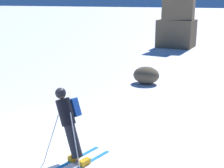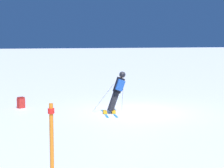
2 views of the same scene
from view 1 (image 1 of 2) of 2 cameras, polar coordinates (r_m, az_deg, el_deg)
name	(u,v)px [view 1 (image 1 of 2)]	position (r m, az deg, el deg)	size (l,w,h in m)	color
ground_plane	(40,152)	(8.27, -13.05, -12.03)	(300.00, 300.00, 0.00)	white
skier	(69,120)	(7.47, -7.89, -6.58)	(1.26, 1.76, 1.78)	#1E7AC6
rock_pillar	(178,14)	(25.90, 11.90, 12.38)	(2.79, 2.45, 6.25)	brown
exposed_boulder_1	(146,75)	(14.35, 6.27, 1.61)	(1.20, 1.02, 0.78)	brown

